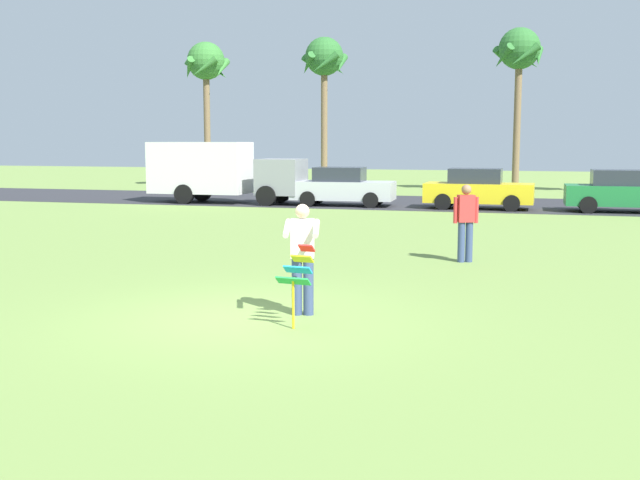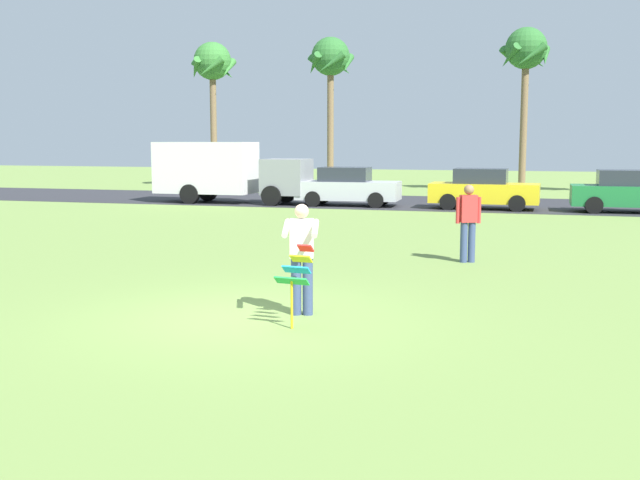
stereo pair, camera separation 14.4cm
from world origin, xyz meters
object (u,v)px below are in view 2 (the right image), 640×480
Objects in this scene: person_kite_flyer at (302,255)px; parked_car_yellow at (483,190)px; kite_held at (296,273)px; parked_car_green at (629,192)px; palm_tree_centre_far at (526,55)px; palm_tree_right_near at (331,63)px; palm_tree_left_near at (213,67)px; parked_truck_grey_van at (224,170)px; parked_car_silver at (348,187)px; person_walker_near at (468,221)px.

person_kite_flyer is 19.74m from parked_car_yellow.
parked_car_green is (6.43, 20.41, -0.02)m from kite_held.
kite_held is 0.14× the size of palm_tree_centre_far.
parked_car_green is 12.82m from palm_tree_centre_far.
parked_car_green is at bearing 72.51° from kite_held.
parked_car_yellow is at bearing -49.30° from palm_tree_right_near.
kite_held is 31.51m from palm_tree_centre_far.
palm_tree_right_near is at bearing 130.70° from parked_car_yellow.
palm_tree_left_near is at bearing 116.37° from person_kite_flyer.
parked_truck_grey_van is 0.81× the size of palm_tree_right_near.
parked_car_yellow is at bearing -96.30° from palm_tree_centre_far.
palm_tree_centre_far is at bearing 40.48° from parked_truck_grey_van.
palm_tree_left_near is (-14.74, 30.15, 5.98)m from kite_held.
palm_tree_left_near is 16.99m from palm_tree_centre_far.
kite_held is at bearing -78.47° from person_kite_flyer.
kite_held is 34.08m from palm_tree_left_near.
palm_tree_right_near reaches higher than parked_car_yellow.
person_walker_near is at bearing -65.52° from parked_car_silver.
kite_held is (0.15, -0.71, -0.16)m from person_kite_flyer.
parked_car_yellow is at bearing 0.00° from parked_truck_grey_van.
parked_car_yellow is 5.34m from parked_car_green.
palm_tree_centre_far is (16.98, 0.67, 0.21)m from palm_tree_left_near.
person_walker_near is at bearing -49.33° from parked_truck_grey_van.
parked_car_silver is 2.46× the size of person_walker_near.
palm_tree_right_near reaches higher than parked_car_green.
parked_truck_grey_van is at bearing 116.45° from person_kite_flyer.
parked_car_green is 19.12m from palm_tree_right_near.
palm_tree_left_near is (-4.79, 9.74, 5.36)m from parked_truck_grey_van.
palm_tree_right_near is at bearing 104.72° from person_kite_flyer.
person_kite_flyer is 33.36m from palm_tree_left_near.
parked_car_yellow is (5.52, 0.00, 0.00)m from parked_car_silver.
parked_car_green is at bearing -0.00° from parked_truck_grey_van.
parked_car_green is 24.06m from palm_tree_left_near.
parked_car_silver is at bearing 114.48° from person_walker_near.
person_kite_flyer is 6.32m from person_walker_near.
parked_car_silver is 12.92m from palm_tree_right_near.
palm_tree_centre_far is at bearing 2.26° from palm_tree_left_near.
person_kite_flyer is 20.16m from parked_car_silver.
kite_held is 6.97m from person_walker_near.
palm_tree_right_near reaches higher than parked_truck_grey_van.
parked_truck_grey_van is at bearing -180.00° from parked_car_yellow.
parked_car_yellow is 19.53m from palm_tree_left_near.
parked_car_green is 14.45m from person_walker_near.
parked_car_silver and parked_car_green have the same top height.
palm_tree_centre_far is at bearing 57.37° from parked_car_silver.
parked_car_yellow is 1.00× the size of parked_car_green.
parked_car_green is at bearing 71.35° from person_walker_near.
kite_held is 0.28× the size of parked_car_silver.
kite_held is 21.40m from parked_car_green.
person_kite_flyer is at bearing -75.28° from palm_tree_right_near.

